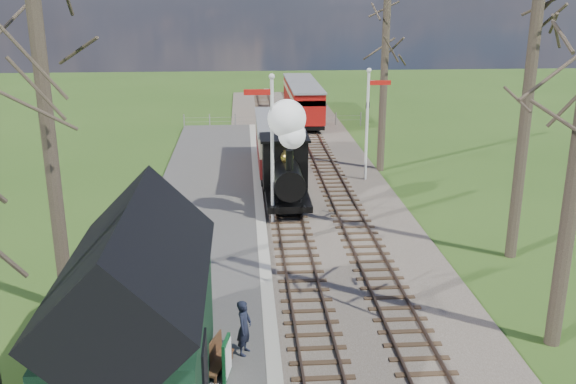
{
  "coord_description": "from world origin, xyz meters",
  "views": [
    {
      "loc": [
        -1.85,
        -9.03,
        9.25
      ],
      "look_at": [
        -0.12,
        15.32,
        1.6
      ],
      "focal_mm": 40.0,
      "sensor_mm": 36.0,
      "label": 1
    }
  ],
  "objects_px": {
    "semaphore_near": "(270,139)",
    "semaphore_far": "(369,116)",
    "coach": "(279,143)",
    "bench": "(215,357)",
    "sign_board": "(227,358)",
    "person": "(244,327)",
    "locomotive": "(286,160)",
    "red_carriage_a": "(306,106)",
    "station_shed": "(138,318)",
    "red_carriage_b": "(299,94)"
  },
  "relations": [
    {
      "from": "semaphore_far",
      "to": "sign_board",
      "type": "bearing_deg",
      "value": -111.31
    },
    {
      "from": "semaphore_far",
      "to": "locomotive",
      "type": "distance_m",
      "value": 6.18
    },
    {
      "from": "semaphore_near",
      "to": "bench",
      "type": "xyz_separation_m",
      "value": [
        -1.91,
        -10.93,
        -3.07
      ]
    },
    {
      "from": "station_shed",
      "to": "person",
      "type": "bearing_deg",
      "value": 36.76
    },
    {
      "from": "sign_board",
      "to": "locomotive",
      "type": "bearing_deg",
      "value": 79.78
    },
    {
      "from": "coach",
      "to": "person",
      "type": "height_order",
      "value": "coach"
    },
    {
      "from": "coach",
      "to": "bench",
      "type": "relative_size",
      "value": 5.84
    },
    {
      "from": "station_shed",
      "to": "locomotive",
      "type": "xyz_separation_m",
      "value": [
        4.29,
        13.78,
        0.01
      ]
    },
    {
      "from": "station_shed",
      "to": "locomotive",
      "type": "height_order",
      "value": "locomotive"
    },
    {
      "from": "red_carriage_b",
      "to": "person",
      "type": "xyz_separation_m",
      "value": [
        -4.53,
        -35.13,
        -0.63
      ]
    },
    {
      "from": "station_shed",
      "to": "semaphore_near",
      "type": "bearing_deg",
      "value": 73.62
    },
    {
      "from": "locomotive",
      "to": "red_carriage_b",
      "type": "xyz_separation_m",
      "value": [
        2.61,
        23.11,
        -0.69
      ]
    },
    {
      "from": "coach",
      "to": "bench",
      "type": "bearing_deg",
      "value": -98.13
    },
    {
      "from": "semaphore_far",
      "to": "locomotive",
      "type": "xyz_separation_m",
      "value": [
        -4.39,
        -4.22,
        -1.08
      ]
    },
    {
      "from": "coach",
      "to": "person",
      "type": "bearing_deg",
      "value": -96.1
    },
    {
      "from": "locomotive",
      "to": "coach",
      "type": "relative_size",
      "value": 0.63
    },
    {
      "from": "station_shed",
      "to": "person",
      "type": "xyz_separation_m",
      "value": [
        2.37,
        1.77,
        -1.32
      ]
    },
    {
      "from": "coach",
      "to": "sign_board",
      "type": "distance_m",
      "value": 19.31
    },
    {
      "from": "locomotive",
      "to": "sign_board",
      "type": "distance_m",
      "value": 13.37
    },
    {
      "from": "semaphore_near",
      "to": "red_carriage_b",
      "type": "height_order",
      "value": "semaphore_near"
    },
    {
      "from": "coach",
      "to": "red_carriage_a",
      "type": "xyz_separation_m",
      "value": [
        2.6,
        11.54,
        -0.07
      ]
    },
    {
      "from": "red_carriage_a",
      "to": "coach",
      "type": "bearing_deg",
      "value": -102.7
    },
    {
      "from": "semaphore_near",
      "to": "semaphore_far",
      "type": "distance_m",
      "value": 7.91
    },
    {
      "from": "locomotive",
      "to": "sign_board",
      "type": "bearing_deg",
      "value": -100.22
    },
    {
      "from": "coach",
      "to": "sign_board",
      "type": "bearing_deg",
      "value": -97.05
    },
    {
      "from": "station_shed",
      "to": "red_carriage_a",
      "type": "xyz_separation_m",
      "value": [
        6.9,
        31.4,
        -0.68
      ]
    },
    {
      "from": "semaphore_near",
      "to": "sign_board",
      "type": "xyz_separation_m",
      "value": [
        -1.6,
        -11.28,
        -2.91
      ]
    },
    {
      "from": "semaphore_near",
      "to": "coach",
      "type": "height_order",
      "value": "semaphore_near"
    },
    {
      "from": "person",
      "to": "red_carriage_a",
      "type": "bearing_deg",
      "value": 11.56
    },
    {
      "from": "sign_board",
      "to": "person",
      "type": "distance_m",
      "value": 1.16
    },
    {
      "from": "semaphore_far",
      "to": "coach",
      "type": "relative_size",
      "value": 0.72
    },
    {
      "from": "locomotive",
      "to": "bench",
      "type": "relative_size",
      "value": 3.65
    },
    {
      "from": "sign_board",
      "to": "bench",
      "type": "height_order",
      "value": "sign_board"
    },
    {
      "from": "semaphore_near",
      "to": "semaphore_far",
      "type": "xyz_separation_m",
      "value": [
        5.14,
        6.0,
        -0.27
      ]
    },
    {
      "from": "locomotive",
      "to": "red_carriage_b",
      "type": "distance_m",
      "value": 23.27
    },
    {
      "from": "locomotive",
      "to": "bench",
      "type": "height_order",
      "value": "locomotive"
    },
    {
      "from": "semaphore_near",
      "to": "semaphore_far",
      "type": "relative_size",
      "value": 1.09
    },
    {
      "from": "semaphore_far",
      "to": "coach",
      "type": "xyz_separation_m",
      "value": [
        -4.37,
        1.85,
        -1.69
      ]
    },
    {
      "from": "coach",
      "to": "bench",
      "type": "distance_m",
      "value": 19.0
    },
    {
      "from": "station_shed",
      "to": "red_carriage_b",
      "type": "distance_m",
      "value": 37.54
    },
    {
      "from": "station_shed",
      "to": "bench",
      "type": "height_order",
      "value": "station_shed"
    },
    {
      "from": "person",
      "to": "red_carriage_b",
      "type": "bearing_deg",
      "value": 12.9
    },
    {
      "from": "sign_board",
      "to": "person",
      "type": "relative_size",
      "value": 0.69
    },
    {
      "from": "semaphore_far",
      "to": "person",
      "type": "distance_m",
      "value": 17.58
    },
    {
      "from": "locomotive",
      "to": "person",
      "type": "relative_size",
      "value": 3.31
    },
    {
      "from": "red_carriage_b",
      "to": "red_carriage_a",
      "type": "bearing_deg",
      "value": -90.0
    },
    {
      "from": "coach",
      "to": "semaphore_far",
      "type": "bearing_deg",
      "value": -22.97
    },
    {
      "from": "red_carriage_a",
      "to": "bench",
      "type": "xyz_separation_m",
      "value": [
        -5.28,
        -30.32,
        -1.04
      ]
    },
    {
      "from": "locomotive",
      "to": "sign_board",
      "type": "xyz_separation_m",
      "value": [
        -2.36,
        -13.07,
        -1.56
      ]
    },
    {
      "from": "bench",
      "to": "person",
      "type": "bearing_deg",
      "value": 42.66
    }
  ]
}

